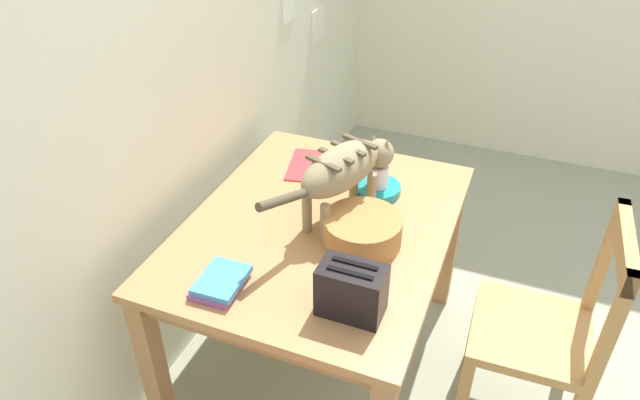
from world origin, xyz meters
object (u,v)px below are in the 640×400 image
cat (345,169)px  book_stack (220,282)px  saucer_bowl (377,189)px  toaster (352,290)px  magazine (312,166)px  dining_table (320,241)px  wooden_chair_far (544,331)px  coffee_mug (378,175)px  wicker_basket (362,230)px

cat → book_stack: cat is taller
cat → saucer_bowl: 0.28m
toaster → magazine: bearing=30.0°
saucer_bowl → book_stack: (-0.72, 0.30, 0.00)m
magazine → toaster: bearing=-163.0°
saucer_bowl → book_stack: book_stack is taller
dining_table → book_stack: book_stack is taller
dining_table → book_stack: (-0.44, 0.17, 0.11)m
book_stack → wooden_chair_far: wooden_chair_far is taller
wooden_chair_far → toaster: bearing=124.0°
saucer_bowl → wooden_chair_far: wooden_chair_far is taller
coffee_mug → wicker_basket: coffee_mug is taller
coffee_mug → wooden_chair_far: (-0.24, -0.72, -0.36)m
cat → wicker_basket: bearing=-30.0°
coffee_mug → magazine: size_ratio=0.47×
cat → wooden_chair_far: 0.92m
saucer_bowl → toaster: size_ratio=0.95×
saucer_bowl → book_stack: 0.78m
coffee_mug → dining_table: bearing=153.5°
dining_table → wooden_chair_far: 0.88m
dining_table → saucer_bowl: (0.27, -0.14, 0.10)m
coffee_mug → wooden_chair_far: wooden_chair_far is taller
saucer_bowl → dining_table: bearing=153.2°
toaster → wooden_chair_far: (0.43, -0.60, -0.37)m
wicker_basket → wooden_chair_far: bearing=-81.7°
coffee_mug → wicker_basket: 0.34m
wicker_basket → book_stack: bearing=138.0°
book_stack → cat: bearing=-24.3°
wooden_chair_far → cat: bearing=85.6°
saucer_bowl → coffee_mug: 0.06m
cat → wooden_chair_far: (-0.04, -0.79, -0.49)m
saucer_bowl → toaster: toaster is taller
dining_table → magazine: magazine is taller
coffee_mug → book_stack: 0.78m
saucer_bowl → wicker_basket: 0.33m
saucer_bowl → magazine: saucer_bowl is taller
dining_table → coffee_mug: coffee_mug is taller
cat → toaster: size_ratio=3.33×
dining_table → wicker_basket: wicker_basket is taller
wicker_basket → saucer_bowl: bearing=7.8°
saucer_bowl → wicker_basket: (-0.33, -0.05, 0.04)m
cat → toaster: 0.52m
dining_table → saucer_bowl: size_ratio=6.37×
dining_table → cat: (0.07, -0.07, 0.29)m
wicker_basket → dining_table: bearing=72.3°
magazine → book_stack: (-0.81, -0.01, 0.02)m
coffee_mug → toaster: 0.68m
book_stack → dining_table: bearing=-20.5°
wicker_basket → wooden_chair_far: wooden_chair_far is taller
magazine → book_stack: size_ratio=1.43×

